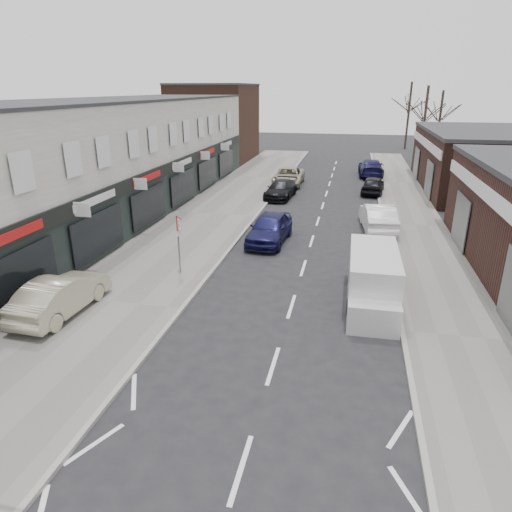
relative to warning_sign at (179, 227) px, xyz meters
The scene contains 17 objects.
pavement_left 10.35m from the warning_sign, 99.04° to the left, with size 5.50×64.00×0.12m, color slate.
pavement_right 14.95m from the warning_sign, 42.51° to the left, with size 3.50×64.00×0.12m, color slate.
shop_terrace_left 11.30m from the warning_sign, 138.04° to the left, with size 8.00×41.00×7.10m, color silver.
brick_block_far 34.09m from the warning_sign, 104.18° to the left, with size 8.00×10.00×8.00m, color #45291D.
right_unit_far 28.21m from the warning_sign, 51.25° to the left, with size 10.00×16.00×4.50m, color #371E19.
tree_far_a 38.75m from the warning_sign, 68.53° to the left, with size 3.60×3.60×8.00m, color #382D26, non-canonical shape.
tree_far_b 45.24m from the warning_sign, 68.36° to the left, with size 3.60×3.60×7.50m, color #382D26, non-canonical shape.
tree_far_c 49.95m from the warning_sign, 74.12° to the left, with size 3.60×3.60×8.50m, color #382D26, non-canonical shape.
warning_sign is the anchor object (origin of this frame).
white_van 8.26m from the warning_sign, ahead, with size 1.82×5.10×1.98m.
sedan_on_pavement 5.44m from the warning_sign, 122.47° to the right, with size 1.48×4.25×1.40m, color #B4AF90.
parked_car_left_a 6.31m from the warning_sign, 61.21° to the left, with size 1.84×4.57×1.56m, color #161646.
parked_car_left_b 15.99m from the warning_sign, 83.19° to the left, with size 1.82×4.48×1.30m, color black.
parked_car_left_c 20.95m from the warning_sign, 85.17° to the left, with size 2.35×5.11×1.42m, color #AAA388.
parked_car_right_a 12.45m from the warning_sign, 45.57° to the left, with size 1.64×4.70×1.55m, color white.
parked_car_right_b 20.69m from the warning_sign, 65.18° to the left, with size 1.61×4.00×1.36m, color black.
parked_car_right_c 27.94m from the warning_sign, 71.92° to the left, with size 2.17×5.33×1.55m, color #15133C.
Camera 1 is at (1.92, -5.44, 7.77)m, focal length 32.00 mm.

